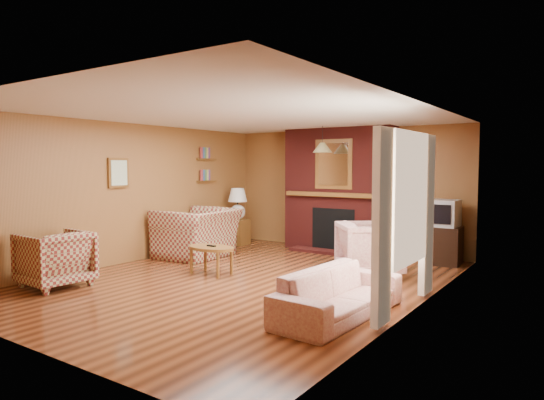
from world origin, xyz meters
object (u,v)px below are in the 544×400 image
Objects in this scene: fireplace at (339,191)px; tv_stand at (442,245)px; table_lamp at (238,202)px; crt_tv at (443,213)px; plaid_loveseat at (197,233)px; plaid_armchair at (55,259)px; side_table at (238,232)px; floral_armchair at (370,249)px; coffee_table at (211,250)px; floral_sofa at (339,293)px.

tv_stand is at bearing -5.15° from fireplace.
table_lamp is 4.16m from crt_tv.
tv_stand is (2.05, -0.18, -0.86)m from fireplace.
plaid_armchair is (-0.10, -2.74, -0.05)m from plaid_loveseat.
floral_armchair is at bearing -18.43° from side_table.
side_table is 4.21m from crt_tv.
side_table is (-0.25, 1.51, -0.17)m from plaid_loveseat.
tv_stand reaches higher than coffee_table.
plaid_armchair is 2.20m from coffee_table.
plaid_loveseat is at bearing 141.15° from coffee_table.
crt_tv reaches higher than side_table.
coffee_table is 2.85m from side_table.
fireplace is 5.23m from plaid_armchair.
plaid_loveseat is 1.52m from coffee_table.
coffee_table is at bearing 46.47° from plaid_loveseat.
coffee_table is 1.60× the size of crt_tv.
plaid_armchair is at bearing -134.27° from tv_stand.
plaid_armchair is at bearing -131.05° from crt_tv.
table_lamp is 4.21m from tv_stand.
table_lamp reaches higher than plaid_loveseat.
floral_sofa is 5.16m from side_table.
plaid_loveseat is 2.70× the size of crt_tv.
side_table is at bearing -174.66° from plaid_armchair.
plaid_armchair is at bearing -125.58° from coffee_table.
fireplace is 2.86m from plaid_loveseat.
plaid_loveseat is 0.75× the size of floral_sofa.
floral_sofa is 2.80× the size of tv_stand.
fireplace is 4.34m from floral_sofa.
floral_sofa is at bearing -39.16° from side_table.
coffee_table is at bearing 147.74° from plaid_armchair.
crt_tv is (2.05, -0.19, -0.31)m from fireplace.
table_lamp is at bearing 54.44° from floral_sofa.
crt_tv is at bearing 45.87° from coffee_table.
fireplace is 3.60× the size of table_lamp.
floral_sofa is 2.25× the size of coffee_table.
crt_tv reaches higher than floral_sofa.
coffee_table is at bearing -59.83° from table_lamp.
floral_armchair is 1.12× the size of coffee_table.
floral_armchair is (3.22, 0.35, -0.03)m from plaid_loveseat.
tv_stand is 0.55m from crt_tv.
coffee_table is 3.94m from crt_tv.
side_table is at bearing -175.28° from plaid_loveseat.
crt_tv reaches higher than tv_stand.
plaid_armchair is at bearing 93.43° from floral_armchair.
coffee_table is at bearing -102.62° from fireplace.
fireplace is at bearing 77.38° from coffee_table.
coffee_table is at bearing 76.34° from floral_sofa.
plaid_armchair is at bearing -112.18° from fireplace.
floral_armchair is at bearing 91.57° from plaid_loveseat.
plaid_loveseat is at bearing 56.73° from floral_armchair.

